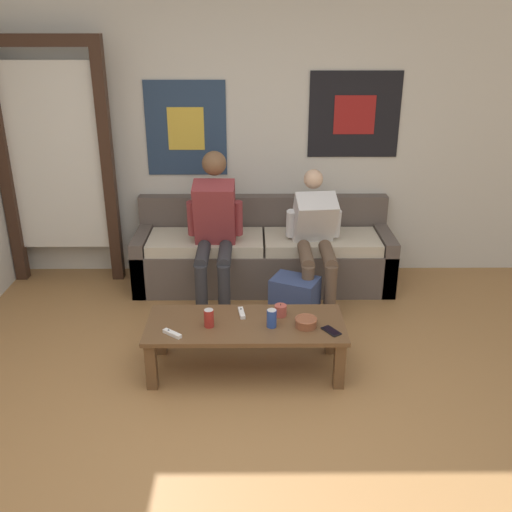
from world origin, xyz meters
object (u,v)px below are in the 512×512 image
(person_seated_adult, at_px, (214,226))
(person_seated_teen, at_px, (315,236))
(backpack, at_px, (294,302))
(ceramic_bowl, at_px, (306,322))
(drink_can_red, at_px, (209,318))
(coffee_table, at_px, (246,330))
(game_controller_near_left, at_px, (172,334))
(game_controller_near_right, at_px, (242,313))
(drink_can_blue, at_px, (272,318))
(cell_phone, at_px, (331,331))
(pillar_candle, at_px, (281,310))
(couch, at_px, (263,255))

(person_seated_adult, relative_size, person_seated_teen, 1.17)
(person_seated_adult, height_order, backpack, person_seated_adult)
(person_seated_teen, distance_m, backpack, 0.62)
(ceramic_bowl, distance_m, drink_can_red, 0.64)
(coffee_table, relative_size, person_seated_adult, 1.07)
(person_seated_adult, distance_m, game_controller_near_left, 1.29)
(game_controller_near_left, bearing_deg, game_controller_near_right, 31.99)
(game_controller_near_right, bearing_deg, ceramic_bowl, -21.61)
(person_seated_teen, xyz_separation_m, game_controller_near_left, (-1.04, -1.23, -0.21))
(coffee_table, relative_size, person_seated_teen, 1.24)
(coffee_table, relative_size, drink_can_blue, 10.78)
(coffee_table, bearing_deg, drink_can_red, -169.55)
(person_seated_teen, bearing_deg, drink_can_red, -126.05)
(coffee_table, bearing_deg, backpack, 59.84)
(drink_can_blue, bearing_deg, drink_can_red, 179.20)
(ceramic_bowl, relative_size, game_controller_near_left, 1.13)
(person_seated_teen, bearing_deg, backpack, -114.66)
(person_seated_teen, bearing_deg, person_seated_adult, 179.87)
(backpack, bearing_deg, cell_phone, -76.43)
(cell_phone, bearing_deg, pillar_candle, 145.23)
(backpack, xyz_separation_m, drink_can_red, (-0.62, -0.69, 0.24))
(person_seated_teen, relative_size, ceramic_bowl, 7.10)
(drink_can_blue, xyz_separation_m, game_controller_near_right, (-0.20, 0.17, -0.05))
(coffee_table, xyz_separation_m, pillar_candle, (0.24, 0.10, 0.10))
(game_controller_near_right, distance_m, cell_phone, 0.64)
(game_controller_near_right, bearing_deg, couch, 82.21)
(coffee_table, height_order, ceramic_bowl, ceramic_bowl)
(coffee_table, relative_size, game_controller_near_left, 9.99)
(couch, relative_size, ceramic_bowl, 15.10)
(ceramic_bowl, bearing_deg, person_seated_teen, 81.45)
(person_seated_adult, height_order, pillar_candle, person_seated_adult)
(pillar_candle, height_order, drink_can_blue, drink_can_blue)
(pillar_candle, bearing_deg, game_controller_near_left, -159.95)
(backpack, height_order, ceramic_bowl, ceramic_bowl)
(couch, bearing_deg, pillar_candle, -86.01)
(game_controller_near_left, bearing_deg, drink_can_red, 26.18)
(game_controller_near_right, bearing_deg, person_seated_adult, 104.03)
(pillar_candle, height_order, game_controller_near_right, pillar_candle)
(person_seated_adult, bearing_deg, couch, 39.19)
(couch, xyz_separation_m, person_seated_adult, (-0.42, -0.34, 0.40))
(game_controller_near_right, relative_size, cell_phone, 0.98)
(ceramic_bowl, bearing_deg, game_controller_near_left, -173.01)
(backpack, xyz_separation_m, cell_phone, (0.19, -0.77, 0.19))
(person_seated_teen, bearing_deg, pillar_candle, -108.84)
(ceramic_bowl, bearing_deg, drink_can_red, 179.42)
(couch, distance_m, cell_phone, 1.59)
(coffee_table, bearing_deg, person_seated_teen, 61.95)
(drink_can_red, bearing_deg, couch, 75.01)
(backpack, relative_size, game_controller_near_left, 3.18)
(couch, height_order, game_controller_near_right, couch)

